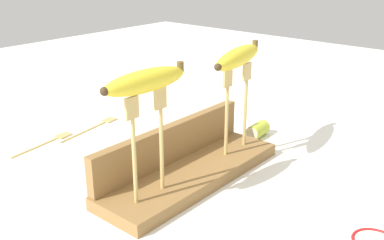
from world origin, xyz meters
TOP-DOWN VIEW (x-y plane):
  - ground_plane at (0.00, 0.00)m, footprint 3.00×3.00m
  - wooden_board at (0.00, 0.00)m, footprint 0.41×0.13m
  - board_backstop at (0.00, 0.05)m, footprint 0.40×0.02m
  - fork_stand_left at (-0.13, -0.01)m, footprint 0.09×0.01m
  - fork_stand_right at (0.13, -0.01)m, footprint 0.09×0.01m
  - banana_raised_left at (-0.13, -0.01)m, footprint 0.17×0.05m
  - banana_raised_right at (0.13, -0.01)m, footprint 0.20×0.08m
  - fork_fallen_near at (0.06, 0.37)m, footprint 0.19×0.05m
  - fork_fallen_far at (-0.08, 0.38)m, footprint 0.17×0.04m
  - banana_chunk_near at (0.27, 0.02)m, footprint 0.06×0.04m
  - wire_coil at (0.03, -0.35)m, footprint 0.07×0.07m

SIDE VIEW (x-z plane):
  - ground_plane at x=0.00m, z-range 0.00..0.00m
  - wire_coil at x=0.03m, z-range 0.00..0.01m
  - fork_fallen_near at x=0.06m, z-range 0.00..0.01m
  - fork_fallen_far at x=-0.08m, z-range 0.00..0.01m
  - wooden_board at x=0.00m, z-range 0.00..0.03m
  - banana_chunk_near at x=0.27m, z-range 0.00..0.03m
  - board_backstop at x=0.00m, z-range 0.03..0.10m
  - fork_stand_right at x=0.13m, z-range 0.04..0.22m
  - fork_stand_left at x=-0.13m, z-range 0.04..0.23m
  - banana_raised_right at x=0.13m, z-range 0.21..0.24m
  - banana_raised_left at x=-0.13m, z-range 0.21..0.25m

